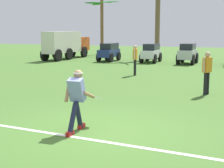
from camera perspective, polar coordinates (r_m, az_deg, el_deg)
The scene contains 12 objects.
ground_plane at distance 8.18m, azimuth -2.56°, elevation -7.66°, with size 80.00×80.00×0.00m, color #436A2A.
field_line_paint at distance 7.58m, azimuth -4.66°, elevation -9.02°, with size 20.87×0.12×0.01m, color white.
frisbee_thrower at distance 7.96m, azimuth -5.88°, elevation -2.20°, with size 0.46×1.09×1.43m.
frisbee_in_flight at distance 8.57m, azimuth -2.59°, elevation -2.29°, with size 0.30×0.30×0.10m.
teammate_near_sideline at distance 17.71m, azimuth 3.85°, elevation 4.46°, with size 0.25×0.50×1.56m.
teammate_deep at distance 12.86m, azimuth 15.52°, elevation 2.42°, with size 0.33×0.47×1.56m.
parked_car_slot_a at distance 25.83m, azimuth -0.49°, elevation 5.43°, with size 1.17×2.41×1.34m.
parked_car_slot_b at distance 25.05m, azimuth 6.52°, elevation 5.26°, with size 1.17×2.41×1.34m.
parked_car_slot_c at distance 24.32m, azimuth 12.47°, elevation 5.05°, with size 1.22×2.37×1.40m.
box_truck at distance 28.00m, azimuth -7.65°, elevation 6.68°, with size 1.53×5.93×2.20m.
palm_tree_far_left at distance 32.98m, azimuth -1.69°, elevation 10.49°, with size 3.35×3.12×5.22m.
palm_tree_left_of_centre at distance 28.47m, azimuth 7.62°, elevation 11.78°, with size 3.40×3.02×6.64m.
Camera 1 is at (3.13, -7.18, 2.35)m, focal length 55.00 mm.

